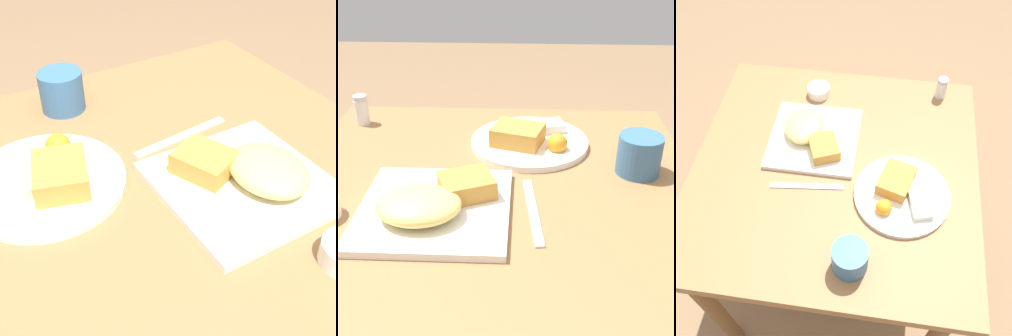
% 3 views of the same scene
% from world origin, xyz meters
% --- Properties ---
extents(ground_plane, '(8.00, 8.00, 0.00)m').
position_xyz_m(ground_plane, '(0.00, 0.00, 0.00)').
color(ground_plane, '#846647').
extents(dining_table, '(0.80, 0.81, 0.74)m').
position_xyz_m(dining_table, '(0.00, 0.00, 0.64)').
color(dining_table, olive).
rests_on(dining_table, ground_plane).
extents(plate_square_near, '(0.26, 0.26, 0.06)m').
position_xyz_m(plate_square_near, '(-0.09, -0.08, 0.76)').
color(plate_square_near, white).
rests_on(plate_square_near, dining_table).
extents(plate_oval_far, '(0.26, 0.26, 0.05)m').
position_xyz_m(plate_oval_far, '(0.07, 0.19, 0.76)').
color(plate_oval_far, white).
rests_on(plate_oval_far, dining_table).
extents(sauce_ramekin, '(0.07, 0.07, 0.03)m').
position_xyz_m(sauce_ramekin, '(-0.29, -0.10, 0.76)').
color(sauce_ramekin, white).
rests_on(sauce_ramekin, dining_table).
extents(salt_shaker, '(0.03, 0.03, 0.07)m').
position_xyz_m(salt_shaker, '(-0.33, 0.30, 0.77)').
color(salt_shaker, white).
rests_on(salt_shaker, dining_table).
extents(butter_knife, '(0.04, 0.20, 0.00)m').
position_xyz_m(butter_knife, '(0.08, -0.07, 0.74)').
color(butter_knife, silver).
rests_on(butter_knife, dining_table).
extents(coffee_mug, '(0.09, 0.09, 0.08)m').
position_xyz_m(coffee_mug, '(0.29, 0.08, 0.78)').
color(coffee_mug, '#386693').
rests_on(coffee_mug, dining_table).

